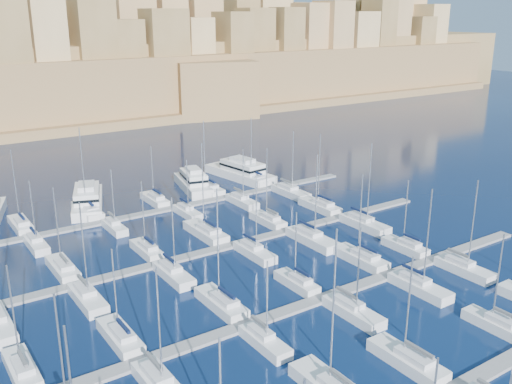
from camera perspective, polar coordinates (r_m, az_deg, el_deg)
ground at (r=84.74m, az=0.75°, el=-7.76°), size 600.00×600.00×0.00m
pontoon_mid_near at (r=76.18m, az=6.01°, el=-10.77°), size 84.00×2.00×0.40m
pontoon_mid_far at (r=92.31m, az=-2.82°, el=-5.45°), size 84.00×2.00×0.40m
pontoon_far at (r=110.48m, az=-8.79°, el=-1.70°), size 84.00×2.00×0.40m
sailboat_3 at (r=65.42m, az=14.96°, el=-15.96°), size 2.82×9.39×12.86m
sailboat_4 at (r=75.32m, az=22.83°, el=-12.08°), size 2.35×7.82×12.40m
sailboat_12 at (r=66.62m, az=-22.34°, el=-16.12°), size 2.46×8.21×12.71m
sailboat_13 at (r=69.08m, az=-13.41°, el=-13.90°), size 2.65×8.82×11.71m
sailboat_14 at (r=74.23m, az=-3.47°, el=-11.01°), size 2.80×9.35×16.24m
sailboat_15 at (r=79.53m, az=4.14°, el=-9.02°), size 2.31×7.70×11.12m
sailboat_16 at (r=88.06m, az=10.44°, el=-6.52°), size 2.90×9.67×14.02m
sailboat_17 at (r=93.75m, az=14.73°, el=-5.32°), size 2.44×8.12×11.90m
sailboat_20 at (r=66.56m, az=0.85°, el=-14.70°), size 2.29×7.64×11.06m
sailboat_21 at (r=73.34m, az=9.64°, el=-11.66°), size 2.68×8.94×12.37m
sailboat_22 at (r=81.27m, az=16.02°, el=-9.06°), size 2.79×9.32×15.01m
sailboat_23 at (r=88.60m, az=20.09°, el=-7.20°), size 2.69×8.95×14.53m
sailboat_25 at (r=87.96m, az=-18.75°, el=-7.24°), size 2.72×9.06×13.16m
sailboat_26 at (r=91.22m, az=-10.87°, el=-5.69°), size 2.42×8.06×12.06m
sailboat_27 at (r=96.78m, az=-5.02°, el=-4.01°), size 3.18×10.59×16.34m
sailboat_28 at (r=101.96m, az=1.23°, el=-2.82°), size 2.51×8.37×14.09m
sailboat_29 at (r=109.80m, az=6.42°, el=-1.42°), size 2.91×9.68×15.05m
sailboat_31 at (r=78.47m, az=-16.51°, el=-10.11°), size 2.73×9.08×14.32m
sailboat_32 at (r=82.52m, az=-8.26°, el=-8.12°), size 2.64×8.81×12.59m
sailboat_33 at (r=88.86m, az=-0.17°, el=-6.00°), size 2.60×8.65×12.61m
sailboat_34 at (r=94.16m, az=5.63°, el=-4.66°), size 3.18×10.59×15.35m
sailboat_35 at (r=101.97m, az=10.77°, el=-3.13°), size 3.03×10.10×15.59m
sailboat_37 at (r=107.85m, az=-22.44°, el=-3.05°), size 2.73×9.08×14.40m
sailboat_38 at (r=111.07m, az=-16.47°, el=-1.82°), size 3.09×10.29×16.80m
sailboat_39 at (r=114.75m, az=-10.08°, el=-0.76°), size 2.62×8.73×11.86m
sailboat_40 at (r=120.64m, az=-4.94°, el=0.38°), size 3.13×10.44×15.32m
sailboat_41 at (r=126.28m, az=-0.32°, el=1.23°), size 3.01×10.04×14.86m
sailboat_43 at (r=98.33m, az=-21.13°, el=-4.87°), size 2.40×8.01×11.73m
sailboat_44 at (r=101.89m, az=-13.98°, el=-3.40°), size 2.22×7.40×11.37m
sailboat_45 at (r=106.87m, az=-6.89°, el=-2.00°), size 2.37×7.89×11.08m
sailboat_46 at (r=112.19m, az=-1.42°, el=-0.91°), size 2.58×8.59×11.64m
sailboat_47 at (r=117.94m, az=3.45°, el=0.01°), size 3.00×10.00×13.91m
motor_yacht_b at (r=114.85m, az=-16.50°, el=-0.68°), size 11.09×18.58×5.25m
motor_yacht_c at (r=121.98m, az=-6.30°, el=1.00°), size 7.95×16.09×5.25m
motor_yacht_d at (r=129.62m, az=-1.52°, el=2.10°), size 8.12×19.32×5.25m
fortified_city at (r=223.40m, az=-23.14°, el=10.64°), size 460.00×108.95×59.52m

